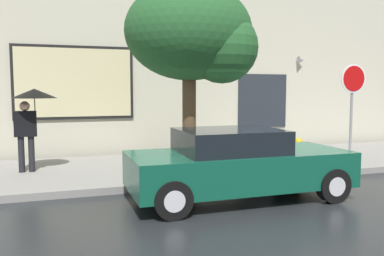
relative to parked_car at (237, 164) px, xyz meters
name	(u,v)px	position (x,y,z in m)	size (l,w,h in m)	color
ground_plane	(232,198)	(-0.07, 0.05, -0.67)	(60.00, 60.00, 0.00)	black
sidewalk	(185,166)	(-0.07, 3.05, -0.59)	(20.00, 4.00, 0.15)	gray
building_facade	(161,45)	(-0.09, 5.55, 2.81)	(20.00, 0.67, 7.00)	beige
parked_car	(237,164)	(0.00, 0.00, 0.00)	(4.16, 1.81, 1.34)	#0F4C38
fire_hydrant	(298,153)	(2.38, 1.60, -0.15)	(0.30, 0.44, 0.75)	yellow
pedestrian_with_umbrella	(32,105)	(-3.78, 3.21, 1.04)	(1.03, 1.03, 1.95)	black
street_tree	(196,36)	(-0.25, 1.70, 2.59)	(2.87, 2.44, 4.28)	#4C3823
stop_sign	(353,93)	(4.15, 1.85, 1.32)	(0.76, 0.10, 2.60)	gray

